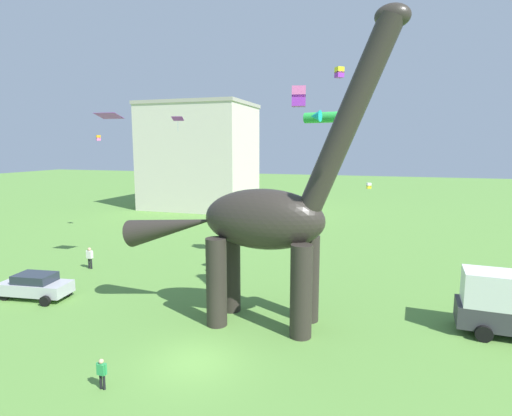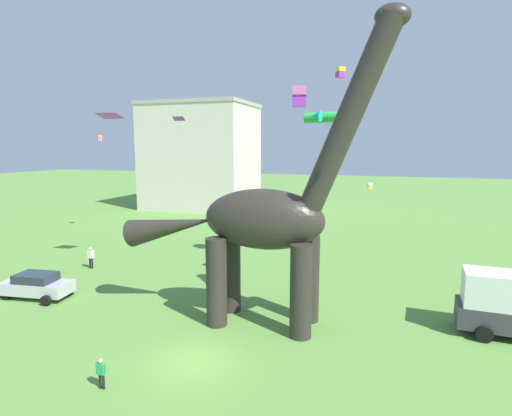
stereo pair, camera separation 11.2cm
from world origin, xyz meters
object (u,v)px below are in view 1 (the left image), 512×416
(person_vendor_side, at_px, (90,256))
(kite_far_right, at_px, (299,97))
(person_near_flyer, at_px, (499,283))
(kite_near_high, at_px, (98,138))
(kite_mid_left, at_px, (369,186))
(kite_mid_center, at_px, (339,72))
(person_far_spectator, at_px, (102,371))
(kite_high_left, at_px, (321,117))
(kite_drifting, at_px, (178,119))
(dinosaur_sculpture, at_px, (262,219))
(parked_sedan_left, at_px, (36,285))
(kite_near_low, at_px, (109,116))

(person_vendor_side, distance_m, kite_far_right, 19.64)
(person_near_flyer, relative_size, kite_near_high, 2.65)
(kite_mid_left, bearing_deg, person_near_flyer, -44.89)
(kite_mid_center, bearing_deg, kite_mid_left, -40.59)
(person_far_spectator, height_order, person_near_flyer, person_near_flyer)
(person_near_flyer, distance_m, kite_high_left, 15.17)
(person_near_flyer, bearing_deg, kite_drifting, 105.25)
(kite_far_right, bearing_deg, kite_mid_center, 81.19)
(person_far_spectator, height_order, kite_drifting, kite_drifting)
(kite_high_left, bearing_deg, person_near_flyer, 20.97)
(dinosaur_sculpture, distance_m, parked_sedan_left, 15.15)
(kite_drifting, bearing_deg, kite_mid_center, 16.04)
(person_far_spectator, bearing_deg, person_near_flyer, 119.39)
(person_near_flyer, height_order, kite_mid_center, kite_mid_center)
(parked_sedan_left, distance_m, kite_drifting, 19.40)
(person_vendor_side, relative_size, kite_high_left, 0.73)
(dinosaur_sculpture, height_order, kite_near_low, dinosaur_sculpture)
(person_vendor_side, xyz_separation_m, kite_far_right, (15.28, 3.80, 11.74))
(parked_sedan_left, relative_size, kite_drifting, 3.16)
(kite_mid_center, relative_size, kite_drifting, 0.67)
(kite_high_left, bearing_deg, person_far_spectator, -118.31)
(person_far_spectator, xyz_separation_m, kite_mid_center, (5.47, 26.86, 15.15))
(person_vendor_side, distance_m, kite_high_left, 20.35)
(dinosaur_sculpture, distance_m, kite_high_left, 7.07)
(kite_near_high, xyz_separation_m, kite_near_low, (9.62, -10.81, 1.30))
(person_near_flyer, distance_m, kite_far_right, 17.64)
(person_near_flyer, distance_m, kite_mid_center, 21.87)
(person_vendor_side, distance_m, kite_near_high, 16.08)
(kite_near_high, bearing_deg, parked_sedan_left, -63.86)
(kite_mid_center, xyz_separation_m, kite_drifting, (-14.23, -4.09, -4.07))
(dinosaur_sculpture, distance_m, kite_far_right, 11.56)
(kite_high_left, bearing_deg, kite_far_right, 115.50)
(person_far_spectator, height_order, kite_near_high, kite_near_high)
(parked_sedan_left, bearing_deg, person_far_spectator, -41.11)
(person_far_spectator, distance_m, person_vendor_side, 17.31)
(dinosaur_sculpture, xyz_separation_m, kite_near_low, (-13.15, 5.46, 5.86))
(kite_high_left, bearing_deg, kite_mid_center, 93.32)
(person_vendor_side, distance_m, kite_drifting, 14.78)
(person_near_flyer, xyz_separation_m, kite_high_left, (-10.61, -4.07, 10.05))
(parked_sedan_left, height_order, kite_high_left, kite_high_left)
(kite_near_high, xyz_separation_m, kite_mid_left, (27.27, 0.17, -4.19))
(kite_mid_left, bearing_deg, person_vendor_side, -150.76)
(person_far_spectator, bearing_deg, person_vendor_side, -152.67)
(kite_near_low, relative_size, kite_drifting, 1.32)
(person_vendor_side, bearing_deg, dinosaur_sculpture, 1.55)
(kite_near_high, relative_size, kite_drifting, 0.40)
(dinosaur_sculpture, xyz_separation_m, kite_far_right, (-0.13, 9.09, 7.14))
(kite_mid_center, bearing_deg, person_near_flyer, -43.79)
(parked_sedan_left, height_order, kite_near_low, kite_near_low)
(dinosaur_sculpture, xyz_separation_m, kite_mid_center, (1.42, 19.08, 10.30))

